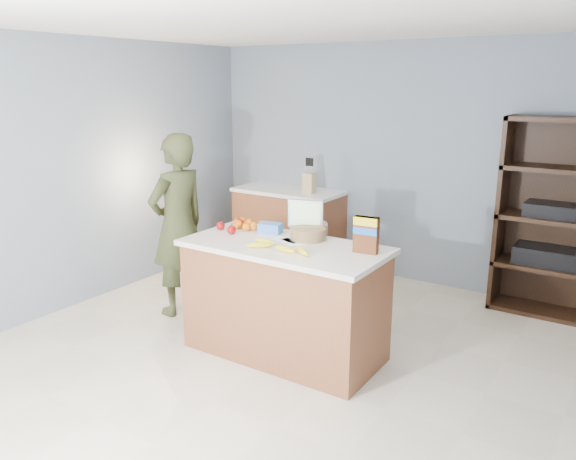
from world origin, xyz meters
The scene contains 15 objects.
floor centered at (0.00, 0.00, 0.00)m, with size 4.50×5.00×0.02m, color beige.
walls centered at (0.00, 0.00, 1.65)m, with size 4.52×5.02×2.51m.
counter_peninsula centered at (0.00, 0.30, 0.42)m, with size 1.56×0.76×0.90m.
back_cabinet centered at (-1.20, 2.20, 0.45)m, with size 1.24×0.62×0.90m.
shelving_unit centered at (1.55, 2.35, 0.86)m, with size 0.90×0.40×1.80m.
person centered at (-1.28, 0.48, 0.83)m, with size 0.61×0.40×1.66m, color #33391D.
knife_block centered at (-0.89, 2.13, 1.02)m, with size 0.12×0.10×0.31m.
envelopes centered at (-0.01, 0.40, 0.90)m, with size 0.31×0.20×0.00m.
bananas centered at (0.04, 0.16, 0.92)m, with size 0.56×0.21×0.04m.
apples centered at (-0.60, 0.40, 0.94)m, with size 0.23×0.30×0.07m.
oranges centered at (-0.52, 0.53, 0.94)m, with size 0.33×0.20×0.07m.
blue_carton centered at (-0.28, 0.51, 0.94)m, with size 0.18×0.12×0.08m, color blue.
salad_bowl centered at (0.08, 0.51, 0.96)m, with size 0.30×0.30×0.13m.
tv centered at (-0.02, 0.63, 1.06)m, with size 0.28×0.13×0.28m.
cereal_box centered at (0.61, 0.44, 1.05)m, with size 0.18×0.08×0.27m.
Camera 1 is at (2.26, -3.09, 2.09)m, focal length 35.00 mm.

